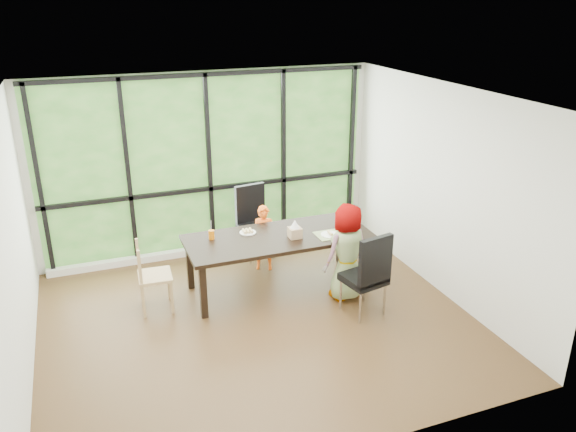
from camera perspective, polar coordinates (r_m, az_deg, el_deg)
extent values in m
plane|color=black|center=(6.97, -3.04, -10.54)|extent=(5.00, 5.00, 0.00)
plane|color=silver|center=(8.42, -7.99, 5.14)|extent=(5.00, 0.00, 5.00)
cube|color=#29521E|center=(8.40, -7.96, 5.10)|extent=(4.80, 0.02, 2.65)
cube|color=silver|center=(8.78, -7.40, -3.19)|extent=(4.80, 0.12, 0.10)
cube|color=black|center=(7.54, -0.98, -4.61)|extent=(2.43, 1.04, 0.75)
cube|color=black|center=(8.35, -3.23, -0.72)|extent=(0.52, 0.52, 1.08)
cube|color=black|center=(6.96, 7.62, -5.68)|extent=(0.54, 0.54, 1.08)
cube|color=#A18351|center=(7.21, -13.22, -5.89)|extent=(0.43, 0.45, 0.90)
imported|color=#FD6117|center=(8.01, -2.45, -2.21)|extent=(0.41, 0.34, 0.95)
imported|color=slate|center=(7.22, 5.85, -3.65)|extent=(0.69, 0.52, 1.28)
cube|color=tan|center=(7.44, 4.47, -1.85)|extent=(0.43, 0.32, 0.01)
cylinder|color=white|center=(7.48, -4.07, -1.66)|extent=(0.22, 0.22, 0.01)
cylinder|color=white|center=(7.42, 4.24, -1.88)|extent=(0.24, 0.24, 0.02)
cylinder|color=orange|center=(7.33, -7.70, -1.87)|extent=(0.08, 0.08, 0.12)
cylinder|color=green|center=(7.49, 6.71, -1.30)|extent=(0.08, 0.08, 0.12)
cube|color=tan|center=(7.31, 0.70, -1.68)|extent=(0.16, 0.16, 0.13)
cylinder|color=white|center=(7.29, -7.74, -1.15)|extent=(0.01, 0.04, 0.20)
cylinder|color=pink|center=(7.45, 6.75, -0.58)|extent=(0.01, 0.04, 0.20)
cone|color=white|center=(7.26, 0.70, -0.79)|extent=(0.12, 0.12, 0.11)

